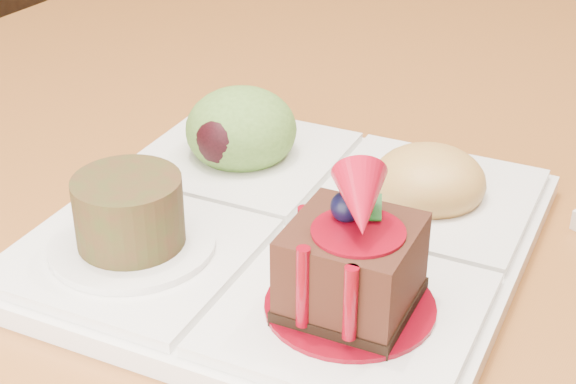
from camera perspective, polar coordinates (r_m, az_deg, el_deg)
The scene contains 2 objects.
chair_left at distance 1.50m, azimuth -13.74°, elevation 8.96°, with size 0.52×0.52×0.91m.
sampler_plate at distance 0.49m, azimuth 0.01°, elevation -1.31°, with size 0.27×0.27×0.10m.
Camera 1 is at (0.15, -0.83, 1.02)m, focal length 55.00 mm.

